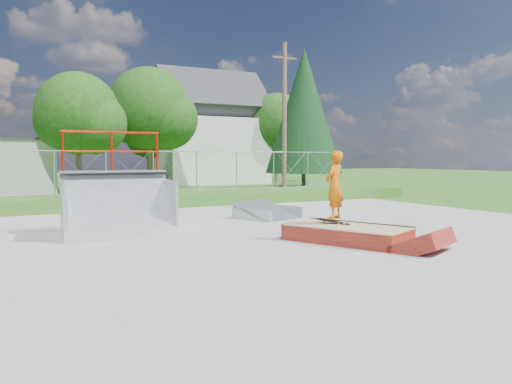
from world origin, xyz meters
TOP-DOWN VIEW (x-y plane):
  - ground at (0.00, 0.00)m, footprint 120.00×120.00m
  - concrete_pad at (0.00, 0.00)m, footprint 20.00×16.00m
  - grass_berm at (0.00, 9.50)m, footprint 24.00×3.00m
  - grind_box at (1.20, -1.37)m, footprint 2.41×3.15m
  - quarter_pipe at (-3.29, 2.35)m, footprint 2.91×2.52m
  - flat_bank_ramp at (1.85, 3.58)m, footprint 2.14×2.21m
  - skateboard at (1.14, -0.96)m, footprint 0.64×0.77m
  - skater at (1.14, -0.96)m, footprint 0.72×0.64m
  - chain_link_fence at (0.00, 10.50)m, footprint 20.00×0.06m
  - gable_house at (9.00, 26.00)m, footprint 8.40×6.08m
  - utility_pole at (7.50, 12.00)m, footprint 0.24×0.24m
  - tree_left_near at (-1.75, 17.83)m, footprint 4.76×4.48m
  - tree_center at (2.78, 19.81)m, footprint 5.44×5.12m
  - tree_right_far at (14.27, 23.82)m, footprint 5.10×4.80m
  - tree_back_mid at (5.21, 27.86)m, footprint 4.08×3.84m
  - conifer_tree at (12.00, 17.00)m, footprint 5.04×5.04m

SIDE VIEW (x-z plane):
  - ground at x=0.00m, z-range 0.00..0.00m
  - concrete_pad at x=0.00m, z-range 0.00..0.04m
  - grind_box at x=1.20m, z-range 0.00..0.42m
  - grass_berm at x=0.00m, z-range 0.00..0.50m
  - flat_bank_ramp at x=1.85m, z-range 0.00..0.51m
  - skateboard at x=1.14m, z-range 0.40..0.53m
  - skater at x=1.14m, z-range 0.47..2.11m
  - quarter_pipe at x=-3.29m, z-range 0.00..2.74m
  - chain_link_fence at x=0.00m, z-range 0.50..2.30m
  - tree_back_mid at x=5.21m, z-range 0.78..6.48m
  - gable_house at x=9.00m, z-range -0.63..8.31m
  - utility_pole at x=7.50m, z-range 0.00..8.00m
  - tree_left_near at x=-1.75m, z-range 0.91..7.56m
  - tree_right_far at x=14.27m, z-range 0.98..8.10m
  - tree_center at x=2.78m, z-range 1.05..8.65m
  - conifer_tree at x=12.00m, z-range 0.50..9.60m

